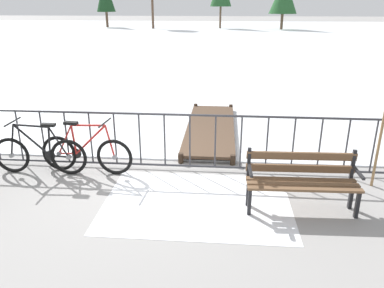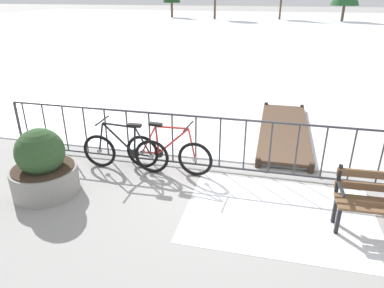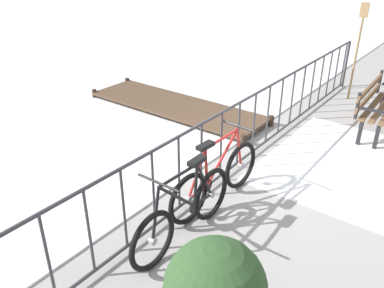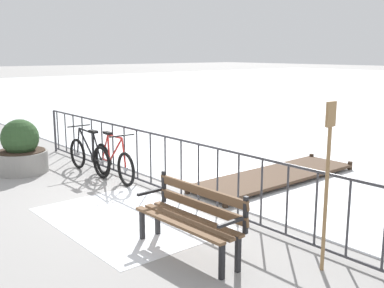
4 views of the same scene
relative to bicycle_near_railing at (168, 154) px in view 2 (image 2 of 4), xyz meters
The scene contains 8 objects.
ground_plane 1.24m from the bicycle_near_railing, 12.26° to the left, with size 160.00×160.00×0.00m, color gray.
frozen_pond 28.68m from the bicycle_near_railing, 87.69° to the left, with size 80.00×56.00×0.03m, color white.
snow_patch 2.29m from the bicycle_near_railing, 24.77° to the right, with size 2.85×2.04×0.01m, color white.
railing_fence 1.20m from the bicycle_near_railing, 12.26° to the left, with size 9.06×0.06×1.07m.
bicycle_near_railing is the anchor object (origin of this frame).
bicycle_second 0.81m from the bicycle_near_railing, behind, with size 1.71×0.52×0.97m.
planter_with_shrub 2.15m from the bicycle_near_railing, 146.52° to the right, with size 1.08×1.08×1.14m.
wooden_dock 3.22m from the bicycle_near_railing, 48.54° to the left, with size 1.10×3.82×0.20m.
Camera 2 is at (0.63, -5.84, 3.13)m, focal length 32.63 mm.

